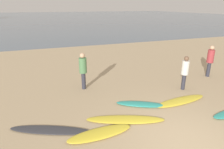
{
  "coord_description": "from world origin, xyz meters",
  "views": [
    {
      "loc": [
        -3.52,
        -3.59,
        3.7
      ],
      "look_at": [
        -0.53,
        4.63,
        0.6
      ],
      "focal_mm": 31.55,
      "sensor_mm": 36.0,
      "label": 1
    }
  ],
  "objects": [
    {
      "name": "person_0",
      "position": [
        2.44,
        3.17,
        0.93
      ],
      "size": [
        0.32,
        0.32,
        1.58
      ],
      "rotation": [
        0.0,
        0.0,
        5.29
      ],
      "color": "#2D2D38",
      "rests_on": "ground"
    },
    {
      "name": "person_2",
      "position": [
        4.88,
        4.16,
        1.0
      ],
      "size": [
        0.34,
        0.34,
        1.7
      ],
      "rotation": [
        0.0,
        0.0,
        2.12
      ],
      "color": "#2D2D38",
      "rests_on": "ground"
    },
    {
      "name": "person_1",
      "position": [
        -1.86,
        4.81,
        1.0
      ],
      "size": [
        0.34,
        0.34,
        1.7
      ],
      "rotation": [
        0.0,
        0.0,
        0.71
      ],
      "color": "#2D2D38",
      "rests_on": "ground"
    },
    {
      "name": "ground_plane",
      "position": [
        0.0,
        10.0,
        -0.1
      ],
      "size": [
        120.0,
        120.0,
        0.2
      ],
      "primitive_type": "cube",
      "color": "tan",
      "rests_on": "ground"
    },
    {
      "name": "surfboard_2",
      "position": [
        -1.12,
        1.67,
        0.04
      ],
      "size": [
        2.67,
        1.43,
        0.08
      ],
      "primitive_type": "ellipsoid",
      "rotation": [
        0.0,
        0.0,
        -0.36
      ],
      "color": "yellow",
      "rests_on": "ground"
    },
    {
      "name": "surfboard_4",
      "position": [
        1.53,
        2.16,
        0.04
      ],
      "size": [
        2.45,
        0.78,
        0.09
      ],
      "primitive_type": "ellipsoid",
      "rotation": [
        0.0,
        0.0,
        0.09
      ],
      "color": "yellow",
      "rests_on": "ground"
    },
    {
      "name": "surfboard_3",
      "position": [
        -0.12,
        2.45,
        0.05
      ],
      "size": [
        1.92,
        1.3,
        0.1
      ],
      "primitive_type": "ellipsoid",
      "rotation": [
        0.0,
        0.0,
        -0.48
      ],
      "color": "teal",
      "rests_on": "ground"
    },
    {
      "name": "ocean_water",
      "position": [
        0.0,
        64.79,
        0.0
      ],
      "size": [
        140.0,
        100.0,
        0.01
      ],
      "primitive_type": "cube",
      "color": "slate",
      "rests_on": "ground"
    },
    {
      "name": "surfboard_1",
      "position": [
        -2.15,
        1.22,
        0.05
      ],
      "size": [
        2.05,
        0.7,
        0.1
      ],
      "primitive_type": "ellipsoid",
      "rotation": [
        0.0,
        0.0,
        0.06
      ],
      "color": "yellow",
      "rests_on": "ground"
    },
    {
      "name": "surfboard_0",
      "position": [
        -3.55,
        1.94,
        0.03
      ],
      "size": [
        2.56,
        1.49,
        0.06
      ],
      "primitive_type": "ellipsoid",
      "rotation": [
        0.0,
        0.0,
        -0.42
      ],
      "color": "#333338",
      "rests_on": "ground"
    }
  ]
}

